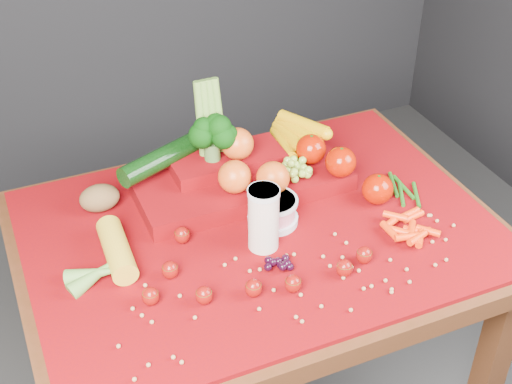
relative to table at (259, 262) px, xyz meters
name	(u,v)px	position (x,y,z in m)	size (l,w,h in m)	color
table	(259,262)	(0.00, 0.00, 0.00)	(1.10, 0.80, 0.75)	#381E0C
red_cloth	(259,230)	(0.00, 0.00, 0.10)	(1.05, 0.75, 0.01)	#6E0303
milk_glass	(264,217)	(-0.02, -0.06, 0.19)	(0.07, 0.07, 0.15)	beige
yogurt_bowl	(273,210)	(0.04, 0.01, 0.14)	(0.12, 0.12, 0.06)	silver
strawberry_scatter	(231,271)	(-0.12, -0.14, 0.13)	(0.54, 0.28, 0.04)	maroon
dark_grape_cluster	(278,265)	(-0.02, -0.15, 0.12)	(0.06, 0.05, 0.03)	black
soybean_scatter	(297,281)	(0.00, -0.20, 0.11)	(0.84, 0.24, 0.01)	#B27D4C
corn_ear	(104,266)	(-0.36, -0.01, 0.13)	(0.19, 0.23, 0.06)	gold
potato	(100,198)	(-0.32, 0.21, 0.14)	(0.10, 0.07, 0.07)	brown
baby_carrot_pile	(407,231)	(0.30, -0.16, 0.12)	(0.17, 0.17, 0.03)	#F13308
green_bean_pile	(405,189)	(0.39, -0.01, 0.11)	(0.14, 0.12, 0.01)	#1D5B14
produce_mound	(250,168)	(0.04, 0.15, 0.17)	(0.61, 0.37, 0.27)	#6E0303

